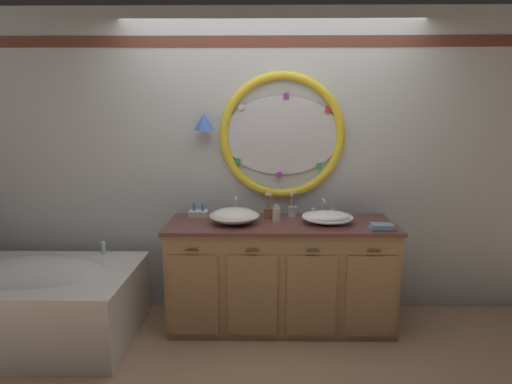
# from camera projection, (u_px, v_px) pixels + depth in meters

# --- Properties ---
(ground_plane) EXTENTS (14.00, 14.00, 0.00)m
(ground_plane) POSITION_uv_depth(u_px,v_px,m) (272.00, 337.00, 3.21)
(ground_plane) COLOR tan
(back_wall_assembly) EXTENTS (6.40, 0.26, 2.60)m
(back_wall_assembly) POSITION_uv_depth(u_px,v_px,m) (272.00, 162.00, 3.54)
(back_wall_assembly) COLOR silver
(back_wall_assembly) RESTS_ON ground_plane
(vanity_counter) EXTENTS (1.83, 0.65, 0.87)m
(vanity_counter) POSITION_uv_depth(u_px,v_px,m) (280.00, 273.00, 3.37)
(vanity_counter) COLOR tan
(vanity_counter) RESTS_ON ground_plane
(bathtub) EXTENTS (1.61, 0.97, 0.66)m
(bathtub) POSITION_uv_depth(u_px,v_px,m) (30.00, 298.00, 3.13)
(bathtub) COLOR white
(bathtub) RESTS_ON ground_plane
(sink_basin_left) EXTENTS (0.41, 0.41, 0.12)m
(sink_basin_left) POSITION_uv_depth(u_px,v_px,m) (234.00, 216.00, 3.26)
(sink_basin_left) COLOR white
(sink_basin_left) RESTS_ON vanity_counter
(sink_basin_right) EXTENTS (0.41, 0.41, 0.10)m
(sink_basin_right) POSITION_uv_depth(u_px,v_px,m) (328.00, 217.00, 3.25)
(sink_basin_right) COLOR white
(sink_basin_right) RESTS_ON vanity_counter
(faucet_set_left) EXTENTS (0.23, 0.14, 0.17)m
(faucet_set_left) POSITION_uv_depth(u_px,v_px,m) (236.00, 208.00, 3.50)
(faucet_set_left) COLOR silver
(faucet_set_left) RESTS_ON vanity_counter
(faucet_set_right) EXTENTS (0.21, 0.13, 0.16)m
(faucet_set_right) POSITION_uv_depth(u_px,v_px,m) (323.00, 209.00, 3.49)
(faucet_set_right) COLOR silver
(faucet_set_right) RESTS_ON vanity_counter
(toothbrush_holder_left) EXTENTS (0.08, 0.08, 0.22)m
(toothbrush_holder_left) POSITION_uv_depth(u_px,v_px,m) (268.00, 211.00, 3.42)
(toothbrush_holder_left) COLOR #996647
(toothbrush_holder_left) RESTS_ON vanity_counter
(toothbrush_holder_right) EXTENTS (0.08, 0.08, 0.22)m
(toothbrush_holder_right) POSITION_uv_depth(u_px,v_px,m) (292.00, 210.00, 3.48)
(toothbrush_holder_right) COLOR silver
(toothbrush_holder_right) RESTS_ON vanity_counter
(soap_dispenser) EXTENTS (0.06, 0.07, 0.14)m
(soap_dispenser) POSITION_uv_depth(u_px,v_px,m) (276.00, 214.00, 3.31)
(soap_dispenser) COLOR #EFE5C6
(soap_dispenser) RESTS_ON vanity_counter
(folded_hand_towel) EXTENTS (0.18, 0.12, 0.05)m
(folded_hand_towel) POSITION_uv_depth(u_px,v_px,m) (382.00, 227.00, 3.07)
(folded_hand_towel) COLOR #7593A8
(folded_hand_towel) RESTS_ON vanity_counter
(toiletry_basket) EXTENTS (0.16, 0.12, 0.12)m
(toiletry_basket) POSITION_uv_depth(u_px,v_px,m) (198.00, 213.00, 3.48)
(toiletry_basket) COLOR beige
(toiletry_basket) RESTS_ON vanity_counter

